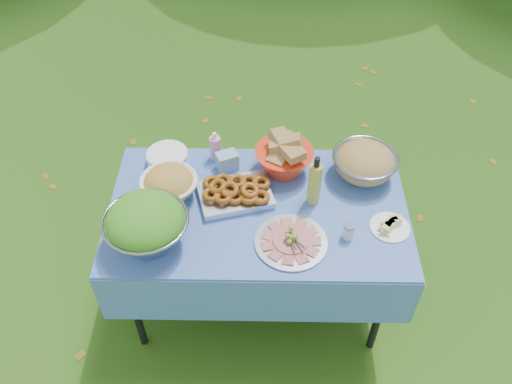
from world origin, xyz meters
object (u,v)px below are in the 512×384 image
picnic_table (258,255)px  pasta_bowl_steel (365,162)px  charcuterie_platter (291,237)px  bread_bowl (284,155)px  plate_stack (168,158)px  salad_bowl (146,224)px  oil_bottle (315,180)px

picnic_table → pasta_bowl_steel: bearing=23.9°
charcuterie_platter → bread_bowl: bearing=92.9°
plate_stack → charcuterie_platter: bearing=-39.9°
pasta_bowl_steel → charcuterie_platter: (-0.39, -0.46, -0.05)m
salad_bowl → oil_bottle: (0.77, 0.28, 0.02)m
salad_bowl → oil_bottle: 0.82m
charcuterie_platter → pasta_bowl_steel: bearing=49.9°
bread_bowl → charcuterie_platter: 0.49m
salad_bowl → picnic_table: bearing=24.5°
picnic_table → charcuterie_platter: bearing=-55.0°
salad_bowl → plate_stack: salad_bowl is taller
picnic_table → salad_bowl: salad_bowl is taller
salad_bowl → bread_bowl: salad_bowl is taller
bread_bowl → pasta_bowl_steel: size_ratio=0.91×
oil_bottle → pasta_bowl_steel: bearing=35.3°
salad_bowl → plate_stack: size_ratio=1.78×
bread_bowl → pasta_bowl_steel: 0.41m
salad_bowl → pasta_bowl_steel: bearing=24.2°
plate_stack → bread_bowl: bread_bowl is taller
salad_bowl → bread_bowl: size_ratio=1.27×
pasta_bowl_steel → charcuterie_platter: pasta_bowl_steel is taller
plate_stack → charcuterie_platter: 0.83m
salad_bowl → pasta_bowl_steel: 1.14m
plate_stack → salad_bowl: bearing=-91.7°
charcuterie_platter → oil_bottle: bearing=66.5°
picnic_table → plate_stack: 0.71m
salad_bowl → plate_stack: 0.55m
picnic_table → pasta_bowl_steel: size_ratio=4.40×
salad_bowl → charcuterie_platter: (0.65, 0.01, -0.09)m
pasta_bowl_steel → oil_bottle: bearing=-144.7°
picnic_table → salad_bowl: size_ratio=3.78×
pasta_bowl_steel → charcuterie_platter: bearing=-130.1°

